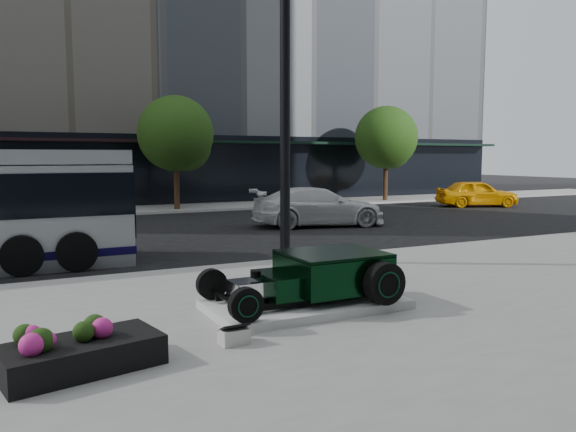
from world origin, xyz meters
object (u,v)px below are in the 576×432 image
hot_rod (322,274)px  yellow_taxi (477,193)px  flower_planter (82,352)px  lamppost (285,107)px  white_sedan (318,207)px

hot_rod → yellow_taxi: (18.46, 14.59, 0.05)m
hot_rod → flower_planter: (-4.18, -1.24, -0.35)m
lamppost → flower_planter: (-5.47, -5.31, -3.64)m
flower_planter → yellow_taxi: size_ratio=0.47×
yellow_taxi → flower_planter: bearing=147.7°
white_sedan → yellow_taxi: bearing=-60.7°
lamppost → white_sedan: lamppost is taller
hot_rod → yellow_taxi: yellow_taxi is taller
white_sedan → yellow_taxi: white_sedan is taller
flower_planter → lamppost: bearing=44.1°
flower_planter → white_sedan: white_sedan is taller
lamppost → white_sedan: (4.93, 6.89, -3.21)m
flower_planter → white_sedan: 16.04m
lamppost → yellow_taxi: size_ratio=1.91×
hot_rod → lamppost: size_ratio=0.39×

